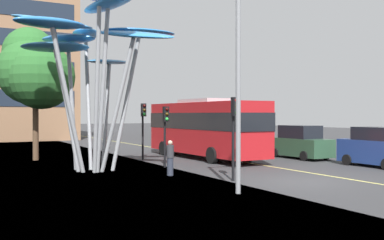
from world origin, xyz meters
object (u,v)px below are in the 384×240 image
red_bus (204,126)px  leaf_sculpture (87,38)px  traffic_light_kerb_near (234,120)px  street_lamp (246,52)px  car_parked_mid (378,148)px  car_parked_far (300,143)px  traffic_light_island_mid (143,119)px  pedestrian (170,158)px  traffic_light_kerb_far (166,123)px

red_bus → leaf_sculpture: size_ratio=1.25×
traffic_light_kerb_near → street_lamp: 3.76m
leaf_sculpture → car_parked_mid: (14.38, -5.29, -5.58)m
car_parked_far → traffic_light_island_mid: bearing=157.8°
leaf_sculpture → car_parked_mid: bearing=-20.2°
car_parked_mid → pedestrian: car_parked_mid is taller
traffic_light_kerb_far → red_bus: bearing=38.7°
car_parked_far → street_lamp: (-10.47, -8.97, 4.10)m
leaf_sculpture → traffic_light_island_mid: (4.60, 4.06, -4.05)m
red_bus → pedestrian: red_bus is taller
car_parked_mid → street_lamp: street_lamp is taller
traffic_light_kerb_far → pedestrian: traffic_light_kerb_far is taller
traffic_light_kerb_near → traffic_light_kerb_far: (-0.46, 5.88, -0.22)m
car_parked_mid → car_parked_far: car_parked_mid is taller
red_bus → car_parked_mid: red_bus is taller
leaf_sculpture → street_lamp: size_ratio=1.09×
red_bus → street_lamp: bearing=-113.1°
leaf_sculpture → traffic_light_kerb_near: 8.65m
red_bus → leaf_sculpture: leaf_sculpture is taller
leaf_sculpture → car_parked_far: size_ratio=1.98×
leaf_sculpture → car_parked_far: bearing=1.1°
traffic_light_kerb_far → pedestrian: size_ratio=1.99×
leaf_sculpture → traffic_light_kerb_far: 5.90m
car_parked_far → street_lamp: street_lamp is taller
traffic_light_kerb_far → traffic_light_island_mid: 4.36m
car_parked_mid → car_parked_far: size_ratio=0.94×
car_parked_mid → street_lamp: (-11.00, -3.40, 4.07)m
street_lamp → traffic_light_kerb_near: bearing=64.9°
leaf_sculpture → traffic_light_kerb_near: size_ratio=2.48×
traffic_light_kerb_near → traffic_light_island_mid: (0.03, 10.21, -0.03)m
red_bus → street_lamp: size_ratio=1.37×
traffic_light_kerb_near → traffic_light_kerb_far: size_ratio=1.09×
car_parked_mid → pedestrian: (-11.41, 2.07, -0.19)m
leaf_sculpture → street_lamp: bearing=-68.8°
red_bus → traffic_light_island_mid: (-3.86, 0.84, 0.46)m
red_bus → traffic_light_kerb_far: red_bus is taller
car_parked_far → red_bus: bearing=151.4°
red_bus → pedestrian: 8.56m
red_bus → car_parked_far: (5.39, -2.94, -1.09)m
traffic_light_island_mid → traffic_light_kerb_far: bearing=-96.5°
street_lamp → pedestrian: street_lamp is taller
leaf_sculpture → traffic_light_island_mid: bearing=41.4°
traffic_light_kerb_near → pedestrian: traffic_light_kerb_near is taller
leaf_sculpture → street_lamp: leaf_sculpture is taller
traffic_light_kerb_far → car_parked_mid: 11.51m
car_parked_far → traffic_light_kerb_near: bearing=-145.3°
traffic_light_island_mid → car_parked_far: 10.11m
traffic_light_kerb_near → car_parked_far: (9.28, 6.43, -1.59)m
traffic_light_island_mid → pedestrian: bearing=-102.6°
traffic_light_island_mid → car_parked_far: (9.25, -3.78, -1.55)m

